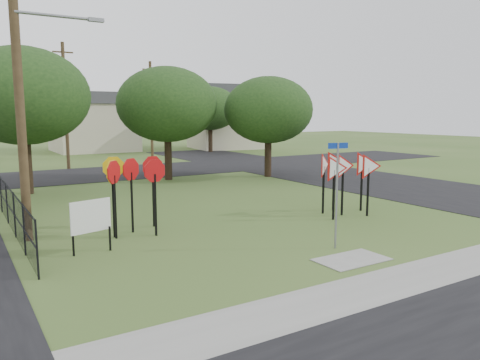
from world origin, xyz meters
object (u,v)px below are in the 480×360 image
Objects in this scene: yield_sign_cluster at (345,168)px; info_board at (91,218)px; street_name_sign at (337,189)px; stop_sign_cluster at (130,178)px.

yield_sign_cluster is 10.01m from info_board.
street_name_sign reaches higher than stop_sign_cluster.
street_name_sign reaches higher than info_board.
stop_sign_cluster is at bearing 43.74° from info_board.
yield_sign_cluster is (3.64, 3.41, 0.04)m from street_name_sign.
info_board is (-1.75, -1.67, -0.85)m from stop_sign_cluster.
street_name_sign is at bearing -27.61° from info_board.
stop_sign_cluster is 1.63× the size of info_board.
stop_sign_cluster is at bearing 169.17° from yield_sign_cluster.
info_board is (-6.34, 3.31, -0.77)m from street_name_sign.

